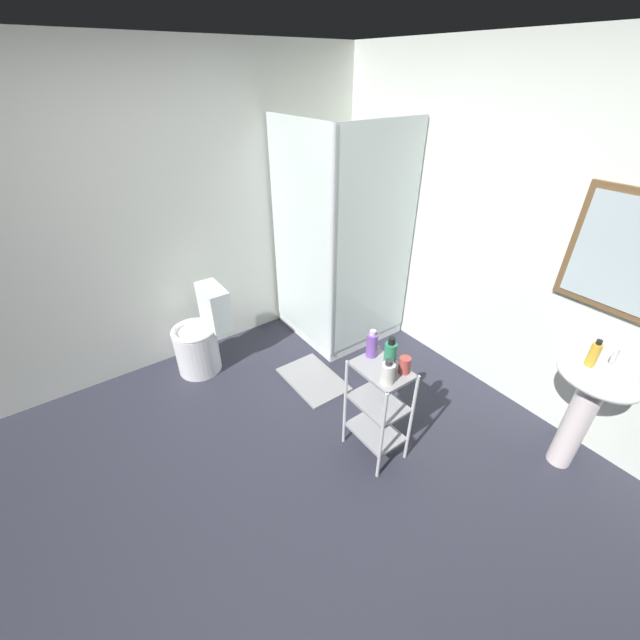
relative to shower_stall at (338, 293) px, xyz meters
name	(u,v)px	position (x,y,z in m)	size (l,w,h in m)	color
ground_plane	(303,478)	(1.22, -1.23, -0.47)	(4.20, 4.20, 0.02)	#2C2C3A
wall_back	(513,239)	(1.23, 0.62, 0.79)	(4.20, 0.14, 2.50)	white
wall_left	(174,220)	(-0.63, -1.23, 0.79)	(0.10, 4.20, 2.50)	white
shower_stall	(338,293)	(0.00, 0.00, 0.00)	(0.92, 0.92, 2.00)	white
pedestal_sink	(588,398)	(2.13, 0.29, 0.12)	(0.46, 0.37, 0.81)	white
sink_faucet	(615,355)	(2.13, 0.41, 0.40)	(0.03, 0.03, 0.10)	silver
toilet	(201,338)	(-0.26, -1.30, -0.15)	(0.37, 0.49, 0.76)	white
storage_cart	(378,404)	(1.32, -0.69, -0.03)	(0.38, 0.28, 0.74)	silver
hand_soap_bottle	(594,354)	(2.07, 0.27, 0.43)	(0.06, 0.06, 0.18)	gold
body_wash_bottle_green	(390,356)	(1.35, -0.67, 0.38)	(0.07, 0.07, 0.24)	#2E8B5D
conditioner_bottle_purple	(372,345)	(1.18, -0.66, 0.36)	(0.07, 0.07, 0.19)	#7A4DB1
lotion_bottle_white	(388,373)	(1.42, -0.75, 0.35)	(0.08, 0.08, 0.16)	white
rinse_cup	(405,365)	(1.42, -0.61, 0.33)	(0.07, 0.07, 0.11)	#B24742
bath_mat	(313,379)	(0.46, -0.62, -0.45)	(0.60, 0.40, 0.02)	gray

